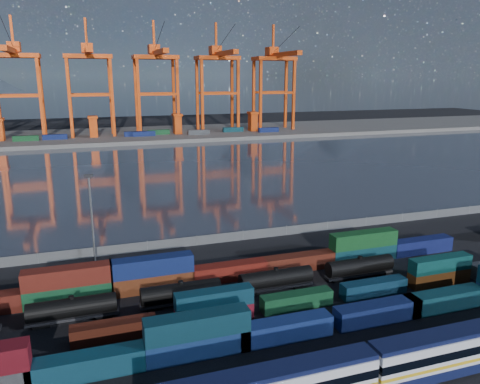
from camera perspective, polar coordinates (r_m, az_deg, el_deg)
name	(u,v)px	position (r m, az deg, el deg)	size (l,w,h in m)	color
ground	(301,298)	(75.44, 7.45, -12.70)	(700.00, 700.00, 0.00)	black
harbor_water	(174,171)	(171.39, -8.01, 2.52)	(700.00, 700.00, 0.00)	#313847
far_quay	(140,135)	(273.94, -12.15, 6.84)	(700.00, 70.00, 2.00)	#514F4C
distant_mountains	(104,16)	(1673.32, -16.23, 19.89)	(2470.00, 1100.00, 520.00)	#1E2630
passenger_train	(467,348)	(63.59, 25.93, -16.75)	(77.60, 3.16, 5.42)	silver
container_row_south	(327,317)	(66.29, 10.56, -14.72)	(139.91, 2.65, 5.64)	#444849
container_row_mid	(388,283)	(79.53, 17.60, -10.54)	(140.25, 2.25, 4.80)	#383C3D
container_row_north	(181,274)	(78.38, -7.17, -9.83)	(142.42, 2.66, 5.66)	navy
tanker_string	(129,301)	(71.75, -13.42, -12.74)	(90.02, 2.69, 3.85)	black
waterfront_fence	(243,236)	(98.91, 0.37, -5.33)	(160.12, 0.12, 2.20)	#595B5E
yard_light_mast	(91,213)	(89.68, -17.65, -2.50)	(1.60, 0.40, 16.60)	slate
gantry_cranes	(123,66)	(264.64, -14.07, 14.63)	(199.13, 46.33, 62.74)	#CF400E
quay_containers	(122,134)	(258.27, -14.24, 6.82)	(172.58, 10.99, 2.60)	navy
straddle_carriers	(136,125)	(263.04, -12.52, 8.03)	(140.00, 7.00, 11.10)	#CF400E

